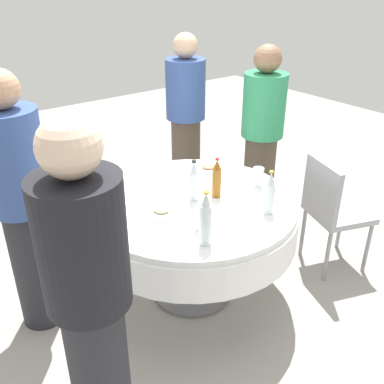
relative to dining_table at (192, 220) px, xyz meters
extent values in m
plane|color=gray|center=(0.00, 0.00, -0.59)|extent=(10.00, 10.00, 0.00)
cylinder|color=white|center=(0.00, 0.00, 0.13)|extent=(1.33, 1.33, 0.04)
cylinder|color=white|center=(0.00, 0.00, 0.00)|extent=(1.36, 1.36, 0.22)
cylinder|color=slate|center=(0.00, 0.00, -0.35)|extent=(0.14, 0.14, 0.48)
cylinder|color=slate|center=(0.00, 0.00, -0.58)|extent=(0.56, 0.56, 0.03)
cylinder|color=silver|center=(-0.43, 0.24, 0.27)|extent=(0.07, 0.07, 0.23)
cone|color=silver|center=(-0.43, 0.24, 0.42)|extent=(0.06, 0.06, 0.07)
cylinder|color=gold|center=(-0.43, 0.24, 0.46)|extent=(0.03, 0.03, 0.01)
cylinder|color=silver|center=(-0.41, -0.27, 0.25)|extent=(0.06, 0.06, 0.19)
cone|color=silver|center=(-0.41, -0.27, 0.38)|extent=(0.06, 0.06, 0.07)
cylinder|color=gold|center=(-0.41, -0.27, 0.42)|extent=(0.02, 0.02, 0.01)
cylinder|color=silver|center=(0.00, -0.01, 0.24)|extent=(0.06, 0.06, 0.19)
cone|color=silver|center=(0.00, -0.01, 0.37)|extent=(0.06, 0.06, 0.07)
cylinder|color=black|center=(0.00, -0.01, 0.41)|extent=(0.03, 0.03, 0.01)
cylinder|color=#8C5619|center=(-0.06, -0.16, 0.25)|extent=(0.06, 0.06, 0.20)
cone|color=#8C5619|center=(-0.06, -0.16, 0.38)|extent=(0.05, 0.05, 0.06)
cylinder|color=red|center=(-0.06, -0.16, 0.41)|extent=(0.02, 0.02, 0.01)
cylinder|color=white|center=(-0.11, -0.47, 0.15)|extent=(0.06, 0.06, 0.00)
cylinder|color=white|center=(-0.11, -0.47, 0.19)|extent=(0.01, 0.01, 0.07)
cylinder|color=white|center=(-0.11, -0.47, 0.25)|extent=(0.07, 0.07, 0.06)
cylinder|color=white|center=(-0.30, 0.18, 0.15)|extent=(0.06, 0.06, 0.00)
cylinder|color=white|center=(-0.30, 0.18, 0.19)|extent=(0.01, 0.01, 0.07)
cylinder|color=white|center=(-0.30, 0.18, 0.25)|extent=(0.06, 0.06, 0.07)
cylinder|color=gold|center=(-0.30, 0.18, 0.24)|extent=(0.05, 0.05, 0.03)
cylinder|color=white|center=(0.28, 0.41, 0.16)|extent=(0.24, 0.24, 0.02)
ellipsoid|color=tan|center=(0.28, 0.41, 0.18)|extent=(0.11, 0.10, 0.02)
cylinder|color=white|center=(0.30, -0.38, 0.16)|extent=(0.21, 0.21, 0.02)
ellipsoid|color=tan|center=(0.30, -0.38, 0.18)|extent=(0.10, 0.08, 0.02)
cylinder|color=white|center=(-0.02, 0.25, 0.16)|extent=(0.23, 0.23, 0.02)
ellipsoid|color=tan|center=(-0.02, 0.25, 0.18)|extent=(0.10, 0.09, 0.02)
cube|color=silver|center=(0.14, -0.12, 0.15)|extent=(0.18, 0.05, 0.00)
cube|color=silver|center=(-0.28, -0.14, 0.15)|extent=(0.18, 0.03, 0.00)
cube|color=silver|center=(-0.51, 0.07, 0.15)|extent=(0.09, 0.17, 0.00)
cylinder|color=#4C3F33|center=(0.38, -1.01, -0.17)|extent=(0.26, 0.26, 0.84)
cylinder|color=#2D8C59|center=(0.38, -1.01, 0.50)|extent=(0.34, 0.34, 0.50)
sphere|color=#8C664C|center=(0.38, -1.01, 0.86)|extent=(0.21, 0.21, 0.21)
cylinder|color=#26262B|center=(-0.63, 0.99, -0.15)|extent=(0.26, 0.26, 0.88)
cylinder|color=black|center=(-0.63, 0.99, 0.56)|extent=(0.34, 0.34, 0.54)
sphere|color=beige|center=(-0.63, 0.99, 0.95)|extent=(0.23, 0.23, 0.23)
cylinder|color=#26262B|center=(0.39, 0.93, -0.18)|extent=(0.26, 0.26, 0.83)
cylinder|color=#334C8C|center=(0.39, 0.93, 0.53)|extent=(0.34, 0.34, 0.58)
cylinder|color=#4C3F33|center=(1.02, -0.72, -0.15)|extent=(0.26, 0.26, 0.89)
cylinder|color=#334C8C|center=(1.02, -0.72, 0.55)|extent=(0.34, 0.34, 0.50)
sphere|color=#D8AD8C|center=(1.02, -0.72, 0.90)|extent=(0.21, 0.21, 0.21)
cube|color=#99999E|center=(-0.39, -1.07, -0.14)|extent=(0.51, 0.51, 0.04)
cube|color=#99999E|center=(-0.33, -0.90, 0.07)|extent=(0.39, 0.18, 0.42)
cylinder|color=gray|center=(-0.61, -1.17, -0.38)|extent=(0.03, 0.03, 0.43)
cylinder|color=gray|center=(-0.29, -1.29, -0.38)|extent=(0.03, 0.03, 0.43)
cylinder|color=gray|center=(-0.49, -0.85, -0.38)|extent=(0.03, 0.03, 0.43)
cylinder|color=gray|center=(-0.17, -0.97, -0.38)|extent=(0.03, 0.03, 0.43)
camera|label=1|loc=(-1.94, 1.49, 1.47)|focal=40.85mm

